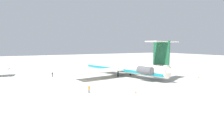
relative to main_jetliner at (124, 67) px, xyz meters
name	(u,v)px	position (x,y,z in m)	size (l,w,h in m)	color
ground	(144,72)	(5.31, -12.77, -3.28)	(298.41, 298.41, 0.00)	#B7B5AD
main_jetliner	(124,67)	(0.00, 0.00, 0.00)	(40.82, 36.49, 12.04)	silver
ground_crew_near_nose	(120,65)	(22.19, -11.41, -2.16)	(0.44, 0.28, 1.78)	black
ground_crew_near_tail	(89,88)	(-15.80, 19.42, -2.18)	(0.28, 0.43, 1.75)	black
ground_crew_portside	(52,74)	(10.14, 22.48, -2.18)	(0.28, 0.43, 1.75)	black
safety_cone_nose	(199,77)	(-14.91, -19.65, -3.01)	(0.40, 0.40, 0.55)	#EA590F
safety_cone_wingtip	(136,92)	(-21.07, 10.21, -3.01)	(0.40, 0.40, 0.55)	#EA590F
safety_cone_tail	(114,67)	(23.03, -8.78, -3.01)	(0.40, 0.40, 0.55)	#EA590F
taxiway_centreline	(140,74)	(1.13, -7.80, -3.28)	(104.86, 0.36, 0.01)	gold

